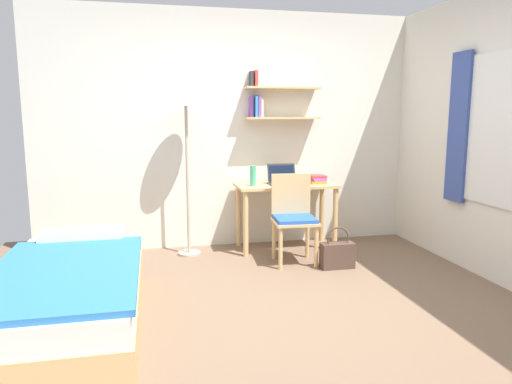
{
  "coord_description": "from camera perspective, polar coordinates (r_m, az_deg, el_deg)",
  "views": [
    {
      "loc": [
        -0.93,
        -3.23,
        1.48
      ],
      "look_at": [
        -0.11,
        0.51,
        0.85
      ],
      "focal_mm": 33.22,
      "sensor_mm": 36.0,
      "label": 1
    }
  ],
  "objects": [
    {
      "name": "desk_chair",
      "position": [
        4.76,
        4.53,
        -2.73
      ],
      "size": [
        0.45,
        0.44,
        0.88
      ],
      "color": "tan",
      "rests_on": "ground_plane"
    },
    {
      "name": "water_bottle",
      "position": [
        5.03,
        -0.37,
        1.96
      ],
      "size": [
        0.06,
        0.06,
        0.21
      ],
      "primitive_type": "cylinder",
      "color": "#42A87F",
      "rests_on": "desk"
    },
    {
      "name": "wall_back",
      "position": [
        5.34,
        -2.31,
        7.48
      ],
      "size": [
        4.4,
        0.27,
        2.6
      ],
      "color": "silver",
      "rests_on": "ground_plane"
    },
    {
      "name": "handbag",
      "position": [
        4.7,
        9.77,
        -7.41
      ],
      "size": [
        0.33,
        0.13,
        0.41
      ],
      "color": "#4C382D",
      "rests_on": "ground_plane"
    },
    {
      "name": "standing_lamp",
      "position": [
        4.94,
        -8.45,
        10.17
      ],
      "size": [
        0.37,
        0.37,
        1.78
      ],
      "color": "#B2A893",
      "rests_on": "ground_plane"
    },
    {
      "name": "bed",
      "position": [
        3.57,
        -21.5,
        -11.69
      ],
      "size": [
        0.95,
        1.89,
        0.54
      ],
      "color": "tan",
      "rests_on": "ground_plane"
    },
    {
      "name": "ground_plane",
      "position": [
        3.67,
        3.43,
        -14.44
      ],
      "size": [
        5.28,
        5.28,
        0.0
      ],
      "primitive_type": "plane",
      "color": "brown"
    },
    {
      "name": "desk",
      "position": [
        5.21,
        3.63,
        -0.53
      ],
      "size": [
        1.09,
        0.52,
        0.73
      ],
      "color": "tan",
      "rests_on": "ground_plane"
    },
    {
      "name": "book_stack",
      "position": [
        5.28,
        7.42,
        1.53
      ],
      "size": [
        0.19,
        0.25,
        0.09
      ],
      "color": "orange",
      "rests_on": "desk"
    },
    {
      "name": "laptop",
      "position": [
        5.17,
        3.21,
        1.58
      ],
      "size": [
        0.32,
        0.23,
        0.22
      ],
      "color": "#2D2D33",
      "rests_on": "desk"
    }
  ]
}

